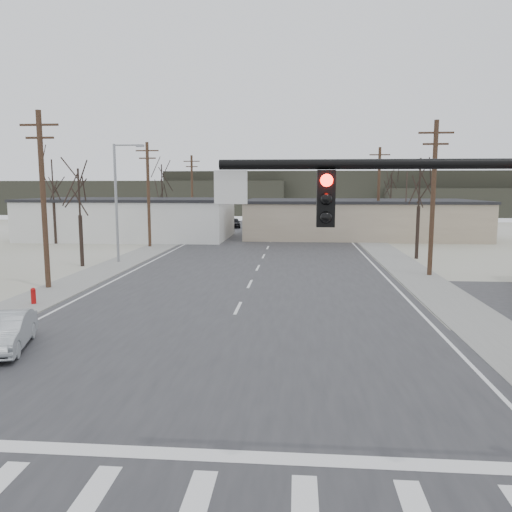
% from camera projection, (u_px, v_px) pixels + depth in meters
% --- Properties ---
extents(ground, '(140.00, 140.00, 0.00)m').
position_uv_depth(ground, '(208.00, 369.00, 16.00)').
color(ground, silver).
rests_on(ground, ground).
extents(main_road, '(18.00, 110.00, 0.05)m').
position_uv_depth(main_road, '(251.00, 281.00, 30.80)').
color(main_road, '#2A2A2D').
rests_on(main_road, ground).
extents(cross_road, '(90.00, 10.00, 0.04)m').
position_uv_depth(cross_road, '(208.00, 369.00, 16.00)').
color(cross_road, '#2A2A2D').
rests_on(cross_road, ground).
extents(sidewalk_left, '(3.00, 90.00, 0.06)m').
position_uv_depth(sidewalk_left, '(114.00, 266.00, 36.61)').
color(sidewalk_left, gray).
rests_on(sidewalk_left, ground).
extents(sidewalk_right, '(3.00, 90.00, 0.06)m').
position_uv_depth(sidewalk_right, '(409.00, 270.00, 34.86)').
color(sidewalk_right, gray).
rests_on(sidewalk_right, ground).
extents(fire_hydrant, '(0.24, 0.24, 0.87)m').
position_uv_depth(fire_hydrant, '(33.00, 296.00, 24.67)').
color(fire_hydrant, '#A50C0C').
rests_on(fire_hydrant, ground).
extents(building_left_far, '(22.30, 12.30, 4.50)m').
position_uv_depth(building_left_far, '(131.00, 218.00, 56.49)').
color(building_left_far, silver).
rests_on(building_left_far, ground).
extents(building_right_far, '(26.30, 14.30, 4.30)m').
position_uv_depth(building_right_far, '(359.00, 218.00, 58.31)').
color(building_right_far, tan).
rests_on(building_right_far, ground).
extents(upole_left_b, '(2.20, 0.30, 10.00)m').
position_uv_depth(upole_left_b, '(43.00, 197.00, 28.07)').
color(upole_left_b, '#482C21').
rests_on(upole_left_b, ground).
extents(upole_left_c, '(2.20, 0.30, 10.00)m').
position_uv_depth(upole_left_c, '(148.00, 193.00, 47.81)').
color(upole_left_c, '#482C21').
rests_on(upole_left_c, ground).
extents(upole_left_d, '(2.20, 0.30, 10.00)m').
position_uv_depth(upole_left_d, '(192.00, 191.00, 67.55)').
color(upole_left_d, '#482C21').
rests_on(upole_left_d, ground).
extents(upole_right_a, '(2.20, 0.30, 10.00)m').
position_uv_depth(upole_right_a, '(433.00, 196.00, 32.10)').
color(upole_right_a, '#482C21').
rests_on(upole_right_a, ground).
extents(upole_right_b, '(2.20, 0.30, 10.00)m').
position_uv_depth(upole_right_b, '(379.00, 192.00, 53.81)').
color(upole_right_b, '#482C21').
rests_on(upole_right_b, ground).
extents(streetlight_main, '(2.40, 0.25, 9.00)m').
position_uv_depth(streetlight_main, '(118.00, 196.00, 37.90)').
color(streetlight_main, gray).
rests_on(streetlight_main, ground).
extents(tree_left_near, '(3.30, 3.30, 7.35)m').
position_uv_depth(tree_left_near, '(79.00, 195.00, 36.09)').
color(tree_left_near, black).
rests_on(tree_left_near, ground).
extents(tree_right_mid, '(3.74, 3.74, 8.33)m').
position_uv_depth(tree_right_mid, '(420.00, 185.00, 39.82)').
color(tree_right_mid, black).
rests_on(tree_right_mid, ground).
extents(tree_left_far, '(3.96, 3.96, 8.82)m').
position_uv_depth(tree_left_far, '(162.00, 183.00, 61.69)').
color(tree_left_far, black).
rests_on(tree_left_far, ground).
extents(tree_right_far, '(3.52, 3.52, 7.84)m').
position_uv_depth(tree_right_far, '(391.00, 188.00, 65.32)').
color(tree_right_far, black).
rests_on(tree_right_far, ground).
extents(tree_left_mid, '(3.96, 3.96, 8.82)m').
position_uv_depth(tree_left_mid, '(53.00, 182.00, 50.50)').
color(tree_left_mid, black).
rests_on(tree_left_mid, ground).
extents(hill_left, '(70.00, 18.00, 7.00)m').
position_uv_depth(hill_left, '(125.00, 197.00, 109.20)').
color(hill_left, '#333026').
rests_on(hill_left, ground).
extents(hill_center, '(80.00, 18.00, 9.00)m').
position_uv_depth(hill_center, '(354.00, 193.00, 108.90)').
color(hill_center, '#333026').
rests_on(hill_center, ground).
extents(sedan_crossing, '(2.46, 4.16, 1.29)m').
position_uv_depth(sedan_crossing, '(6.00, 332.00, 17.72)').
color(sedan_crossing, '#959B9F').
rests_on(sedan_crossing, main_road).
extents(car_far_a, '(2.03, 4.84, 1.40)m').
position_uv_depth(car_far_a, '(315.00, 226.00, 65.18)').
color(car_far_a, black).
rests_on(car_far_a, main_road).
extents(car_far_b, '(2.22, 4.23, 1.37)m').
position_uv_depth(car_far_b, '(234.00, 223.00, 70.88)').
color(car_far_b, black).
rests_on(car_far_b, main_road).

